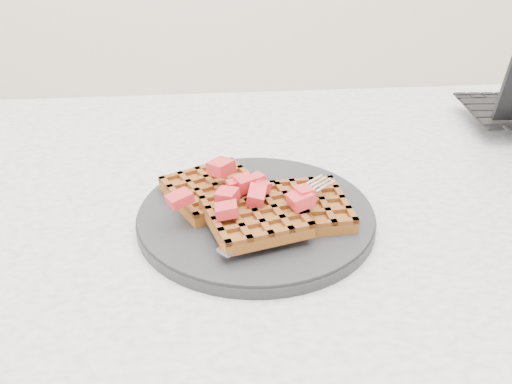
% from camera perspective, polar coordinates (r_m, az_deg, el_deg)
% --- Properties ---
extents(table, '(1.20, 0.80, 0.75)m').
position_cam_1_polar(table, '(0.77, 10.65, -8.51)').
color(table, silver).
rests_on(table, ground).
extents(plate, '(0.27, 0.27, 0.02)m').
position_cam_1_polar(plate, '(0.65, -0.00, -2.44)').
color(plate, black).
rests_on(plate, table).
extents(waffles, '(0.22, 0.20, 0.03)m').
position_cam_1_polar(waffles, '(0.64, 0.05, -1.16)').
color(waffles, brown).
rests_on(waffles, plate).
extents(strawberry_pile, '(0.15, 0.15, 0.02)m').
position_cam_1_polar(strawberry_pile, '(0.63, -0.00, 1.11)').
color(strawberry_pile, '#9F0D15').
rests_on(strawberry_pile, waffles).
extents(fork, '(0.15, 0.14, 0.02)m').
position_cam_1_polar(fork, '(0.62, 3.10, -2.62)').
color(fork, silver).
rests_on(fork, plate).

